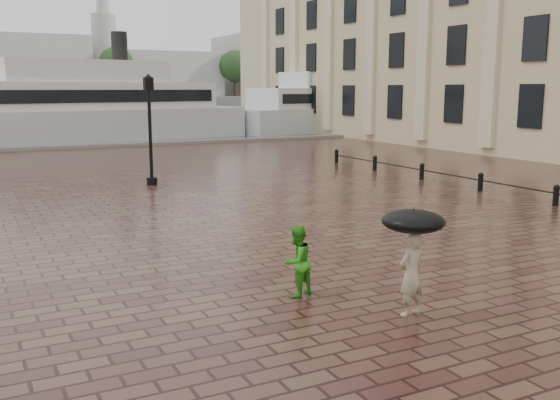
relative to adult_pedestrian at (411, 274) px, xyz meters
name	(u,v)px	position (x,y,z in m)	size (l,w,h in m)	color
ground	(199,290)	(-2.84, 3.05, -0.75)	(300.00, 300.00, 0.00)	#3D1E1B
quay_edge	(30,150)	(-2.84, 35.05, -0.75)	(80.00, 0.60, 0.30)	slate
distant_skyline	(175,67)	(45.29, 153.05, 8.70)	(102.50, 22.00, 33.00)	#9E9C96
bollard_row	(481,181)	(11.16, 9.55, -0.35)	(0.22, 21.22, 0.73)	black
adult_pedestrian	(411,274)	(0.00, 0.00, 0.00)	(0.55, 0.36, 1.51)	tan
child_pedestrian	(297,261)	(-1.29, 1.82, -0.06)	(0.67, 0.52, 1.38)	#32991C
ferry_near	(85,108)	(1.70, 40.41, 1.72)	(25.73, 10.49, 8.22)	silver
ferry_far	(336,107)	(25.68, 43.16, 1.47)	(23.22, 10.02, 7.41)	silver
umbrella	(413,221)	(0.00, 0.00, 0.95)	(1.10, 1.10, 1.09)	black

